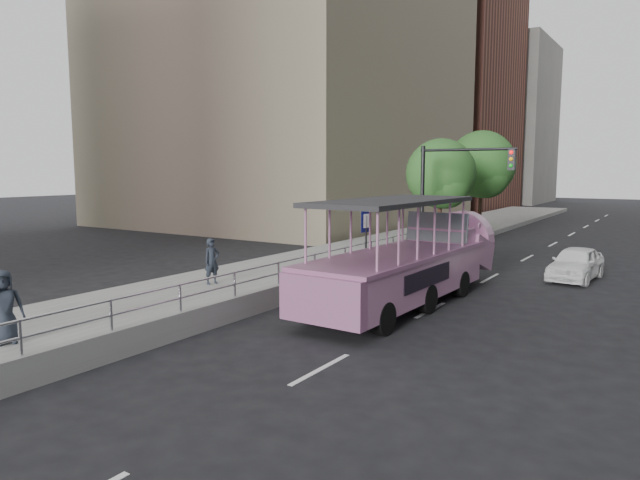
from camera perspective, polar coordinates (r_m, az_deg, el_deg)
ground at (r=14.31m, az=1.07°, el=-9.77°), size 160.00×160.00×0.00m
sidewalk at (r=25.55m, az=1.96°, el=-1.96°), size 5.50×80.00×0.30m
kerb_wall at (r=17.51m, az=-4.17°, el=-5.05°), size 0.24×30.00×0.36m
guardrail at (r=17.38m, az=-4.19°, el=-2.91°), size 0.07×22.00×0.71m
duck_boat at (r=18.15m, az=9.11°, el=-2.31°), size 2.72×9.97×3.29m
car at (r=23.62m, az=24.20°, el=-2.14°), size 1.80×3.81×1.26m
pedestrian_near at (r=19.58m, az=-10.76°, el=-2.09°), size 0.50×0.64×1.55m
pedestrian_far at (r=14.48m, az=-29.06°, el=-5.86°), size 0.82×0.96×1.66m
parking_sign at (r=21.72m, az=4.62°, el=0.50°), size 0.12×0.60×2.65m
traffic_signal at (r=25.75m, az=12.68°, el=5.43°), size 4.20×0.32×5.20m
street_tree_near at (r=29.51m, az=12.10°, el=6.25°), size 3.52×3.52×5.72m
street_tree_far at (r=35.12m, az=15.95°, el=7.03°), size 3.97×3.97×6.45m
midrise_brick at (r=65.36m, az=10.25°, el=14.71°), size 18.00×16.00×26.00m
midrise_stone_b at (r=79.35m, az=16.12°, el=10.99°), size 16.00×14.00×20.00m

